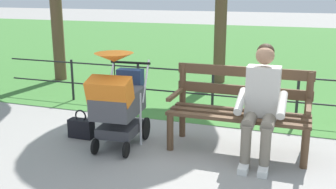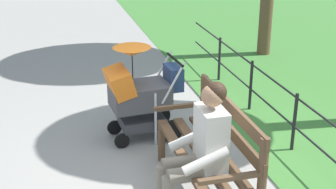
% 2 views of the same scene
% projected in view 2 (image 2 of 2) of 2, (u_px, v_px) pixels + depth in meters
% --- Properties ---
extents(ground_plane, '(60.00, 60.00, 0.00)m').
position_uv_depth(ground_plane, '(183.00, 164.00, 5.40)').
color(ground_plane, gray).
extents(park_bench, '(1.60, 0.60, 0.96)m').
position_uv_depth(park_bench, '(212.00, 145.00, 4.69)').
color(park_bench, brown).
rests_on(park_bench, ground).
extents(person_on_bench, '(0.53, 0.74, 1.28)m').
position_uv_depth(person_on_bench, '(199.00, 146.00, 4.35)').
color(person_on_bench, slate).
rests_on(person_on_bench, ground).
extents(stroller, '(0.56, 0.92, 1.15)m').
position_uv_depth(stroller, '(139.00, 92.00, 5.78)').
color(stroller, black).
rests_on(stroller, ground).
extents(handbag, '(0.32, 0.14, 0.37)m').
position_uv_depth(handbag, '(140.00, 108.00, 6.52)').
color(handbag, black).
rests_on(handbag, ground).
extents(park_fence, '(7.30, 0.04, 0.70)m').
position_uv_depth(park_fence, '(307.00, 127.00, 5.31)').
color(park_fence, black).
rests_on(park_fence, ground).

